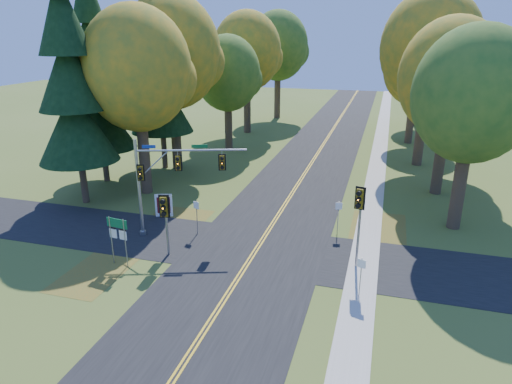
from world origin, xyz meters
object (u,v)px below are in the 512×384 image
(route_sign_cluster, at_px, (118,232))
(east_signal_pole, at_px, (360,207))
(traffic_mast, at_px, (166,175))
(info_kiosk, at_px, (164,205))

(route_sign_cluster, bearing_deg, east_signal_pole, 21.21)
(east_signal_pole, xyz_separation_m, route_sign_cluster, (-12.43, -3.10, -1.61))
(traffic_mast, bearing_deg, info_kiosk, 104.26)
(east_signal_pole, height_order, info_kiosk, east_signal_pole)
(east_signal_pole, relative_size, info_kiosk, 2.92)
(east_signal_pole, distance_m, info_kiosk, 14.14)
(info_kiosk, bearing_deg, east_signal_pole, -35.75)
(east_signal_pole, relative_size, route_sign_cluster, 1.68)
(traffic_mast, distance_m, route_sign_cluster, 4.83)
(route_sign_cluster, relative_size, info_kiosk, 1.74)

